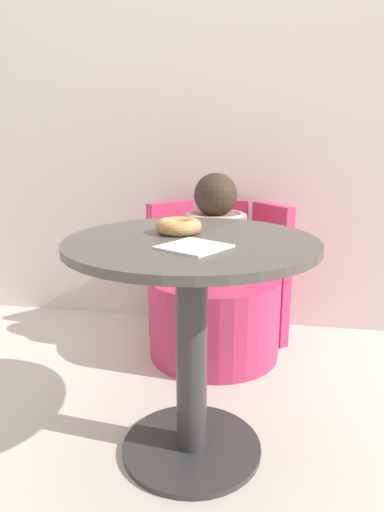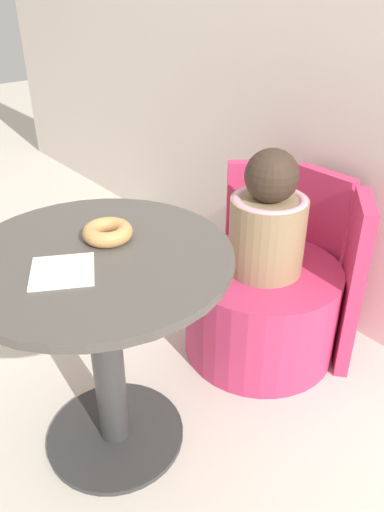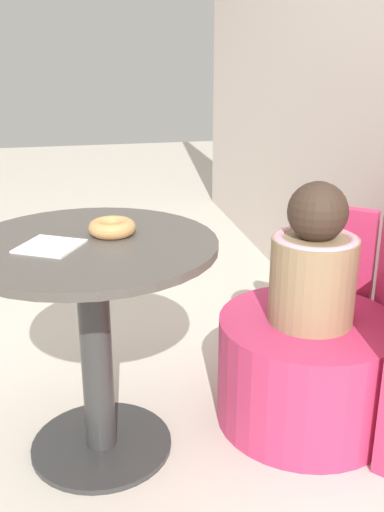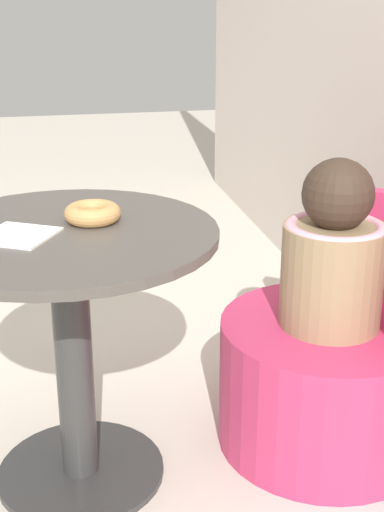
{
  "view_description": "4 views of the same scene",
  "coord_description": "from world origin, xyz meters",
  "px_view_note": "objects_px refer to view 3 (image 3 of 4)",
  "views": [
    {
      "loc": [
        0.2,
        -1.26,
        0.98
      ],
      "look_at": [
        -0.09,
        0.36,
        0.56
      ],
      "focal_mm": 32.0,
      "sensor_mm": 36.0,
      "label": 1
    },
    {
      "loc": [
        1.02,
        -0.54,
        1.36
      ],
      "look_at": [
        -0.06,
        0.36,
        0.55
      ],
      "focal_mm": 35.0,
      "sensor_mm": 36.0,
      "label": 2
    },
    {
      "loc": [
        1.62,
        -0.05,
        1.25
      ],
      "look_at": [
        -0.06,
        0.31,
        0.62
      ],
      "focal_mm": 42.0,
      "sensor_mm": 36.0,
      "label": 3
    },
    {
      "loc": [
        1.62,
        -0.04,
        1.24
      ],
      "look_at": [
        -0.03,
        0.31,
        0.61
      ],
      "focal_mm": 50.0,
      "sensor_mm": 36.0,
      "label": 4
    }
  ],
  "objects_px": {
    "tub_chair": "(306,370)",
    "child_figure": "(314,262)",
    "round_table": "(94,308)",
    "donut": "(112,227)"
  },
  "relations": [
    {
      "from": "round_table",
      "to": "child_figure",
      "type": "relative_size",
      "value": 1.59
    },
    {
      "from": "tub_chair",
      "to": "round_table",
      "type": "bearing_deg",
      "value": -88.57
    },
    {
      "from": "tub_chair",
      "to": "child_figure",
      "type": "relative_size",
      "value": 1.29
    },
    {
      "from": "child_figure",
      "to": "donut",
      "type": "bearing_deg",
      "value": -93.11
    },
    {
      "from": "child_figure",
      "to": "tub_chair",
      "type": "bearing_deg",
      "value": 180.0
    },
    {
      "from": "child_figure",
      "to": "round_table",
      "type": "bearing_deg",
      "value": -88.57
    },
    {
      "from": "child_figure",
      "to": "donut",
      "type": "distance_m",
      "value": 0.65
    },
    {
      "from": "round_table",
      "to": "donut",
      "type": "xyz_separation_m",
      "value": [
        -0.05,
        0.07,
        0.23
      ]
    },
    {
      "from": "tub_chair",
      "to": "child_figure",
      "type": "bearing_deg",
      "value": 0.0
    },
    {
      "from": "round_table",
      "to": "donut",
      "type": "height_order",
      "value": "donut"
    }
  ]
}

